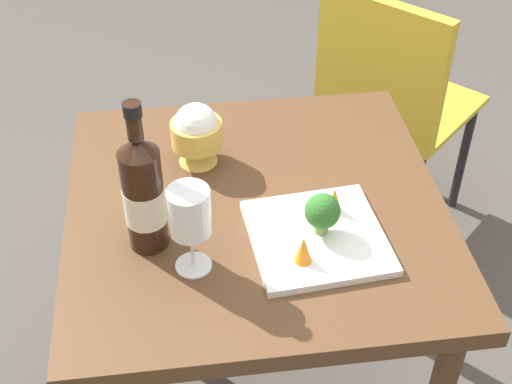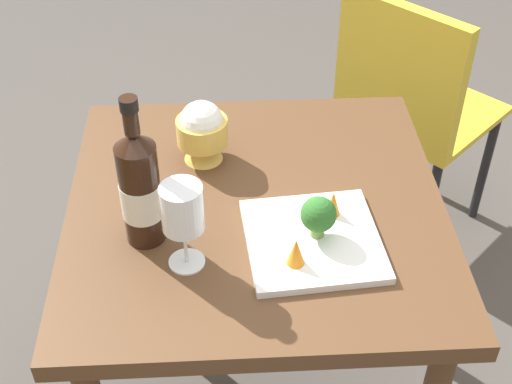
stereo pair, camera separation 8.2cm
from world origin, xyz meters
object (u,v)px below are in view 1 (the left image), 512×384
at_px(wine_glass, 189,214).
at_px(wine_bottle, 143,193).
at_px(rice_bowl, 197,133).
at_px(carrot_garnish_right, 334,199).
at_px(chair_by_wall, 388,93).
at_px(broccoli_floret, 322,212).
at_px(serving_plate, 317,237).
at_px(carrot_garnish_left, 303,249).

bearing_deg(wine_glass, wine_bottle, 46.71).
bearing_deg(rice_bowl, carrot_garnish_right, -130.17).
xyz_separation_m(chair_by_wall, rice_bowl, (-0.51, 0.59, 0.27)).
distance_m(wine_glass, carrot_garnish_right, 0.31).
distance_m(chair_by_wall, broccoli_floret, 0.90).
distance_m(wine_glass, serving_plate, 0.27).
bearing_deg(wine_bottle, serving_plate, -96.51).
height_order(wine_glass, serving_plate, wine_glass).
height_order(chair_by_wall, broccoli_floret, chair_by_wall).
xyz_separation_m(chair_by_wall, carrot_garnish_left, (-0.85, 0.42, 0.24)).
xyz_separation_m(serving_plate, broccoli_floret, (0.01, -0.01, 0.06)).
bearing_deg(rice_bowl, broccoli_floret, -141.54).
relative_size(chair_by_wall, carrot_garnish_right, 15.80).
relative_size(wine_bottle, wine_glass, 1.75).
bearing_deg(broccoli_floret, wine_glass, 100.27).
relative_size(wine_bottle, carrot_garnish_left, 5.54).
bearing_deg(chair_by_wall, broccoli_floret, -68.98).
height_order(rice_bowl, carrot_garnish_left, rice_bowl).
bearing_deg(wine_bottle, rice_bowl, -24.21).
xyz_separation_m(wine_bottle, carrot_garnish_left, (-0.10, -0.28, -0.08)).
relative_size(wine_glass, carrot_garnish_right, 3.33).
bearing_deg(serving_plate, carrot_garnish_right, -34.70).
bearing_deg(wine_bottle, wine_glass, -133.29).
xyz_separation_m(carrot_garnish_left, carrot_garnish_right, (0.13, -0.08, -0.00)).
bearing_deg(wine_bottle, broccoli_floret, -95.24).
height_order(serving_plate, carrot_garnish_right, carrot_garnish_right).
bearing_deg(carrot_garnish_left, rice_bowl, 26.05).
distance_m(chair_by_wall, serving_plate, 0.90).
xyz_separation_m(serving_plate, carrot_garnish_left, (-0.07, 0.04, 0.04)).
bearing_deg(rice_bowl, serving_plate, -143.26).
xyz_separation_m(broccoli_floret, carrot_garnish_left, (-0.07, 0.05, -0.02)).
bearing_deg(carrot_garnish_right, carrot_garnish_left, 146.82).
relative_size(broccoli_floret, carrot_garnish_left, 1.52).
distance_m(chair_by_wall, carrot_garnish_right, 0.83).
relative_size(chair_by_wall, wine_bottle, 2.72).
bearing_deg(serving_plate, broccoli_floret, -52.24).
bearing_deg(carrot_garnish_right, broccoli_floret, 147.90).
bearing_deg(broccoli_floret, carrot_garnish_left, 145.95).
bearing_deg(carrot_garnish_left, wine_glass, 82.28).
relative_size(serving_plate, broccoli_floret, 3.15).
bearing_deg(wine_glass, carrot_garnish_left, -97.72).
relative_size(wine_bottle, carrot_garnish_right, 5.81).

